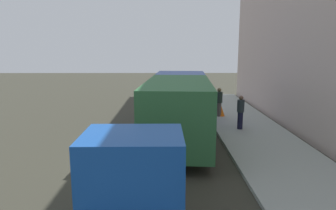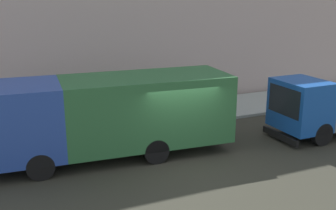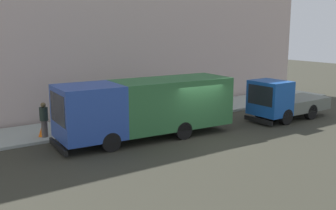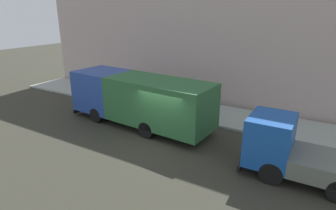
% 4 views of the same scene
% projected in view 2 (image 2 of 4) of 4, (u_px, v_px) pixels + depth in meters
% --- Properties ---
extents(ground, '(80.00, 80.00, 0.00)m').
position_uv_depth(ground, '(180.00, 158.00, 13.94)').
color(ground, '#333228').
extents(sidewalk, '(3.46, 30.00, 0.13)m').
position_uv_depth(sidewalk, '(135.00, 118.00, 18.10)').
color(sidewalk, '#9BA29A').
rests_on(sidewalk, ground).
extents(large_utility_truck, '(3.08, 8.75, 2.77)m').
position_uv_depth(large_utility_truck, '(107.00, 113.00, 13.67)').
color(large_utility_truck, '#26469E').
rests_on(large_utility_truck, ground).
extents(small_flatbed_truck, '(2.08, 5.26, 2.34)m').
position_uv_depth(small_flatbed_truck, '(322.00, 109.00, 15.92)').
color(small_flatbed_truck, '#174CA2').
rests_on(small_flatbed_truck, ground).
extents(pedestrian_walking, '(0.49, 0.49, 1.66)m').
position_uv_depth(pedestrian_walking, '(57.00, 110.00, 16.05)').
color(pedestrian_walking, black).
rests_on(pedestrian_walking, sidewalk).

